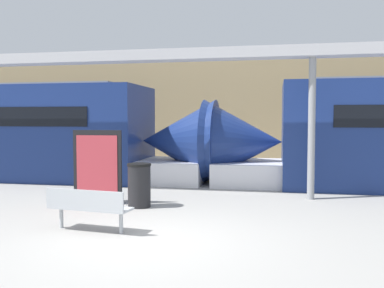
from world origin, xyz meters
The scene contains 7 objects.
ground_plane centered at (0.00, 0.00, 0.00)m, with size 60.00×60.00×0.00m, color #9E9B96.
station_wall centered at (0.00, 11.75, 2.50)m, with size 56.00×0.20×5.00m, color tan.
bench_near centered at (-1.25, 0.37, 0.47)m, with size 1.59×0.64×0.77m.
trash_bin centered at (-1.02, 2.62, 0.51)m, with size 0.55×0.55×1.00m.
poster_board centered at (-2.13, 2.82, 0.89)m, with size 1.21×0.07×1.76m.
support_column_near centered at (2.92, 4.38, 1.78)m, with size 0.18×0.18×3.55m, color gray.
canopy_beam centered at (2.92, 4.38, 3.69)m, with size 28.00×0.60×0.28m, color #B7B7BC.
Camera 1 is at (2.03, -6.68, 2.01)m, focal length 40.00 mm.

